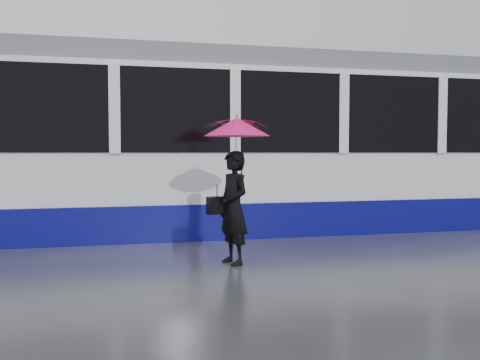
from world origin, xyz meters
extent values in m
plane|color=#29292E|center=(0.00, 0.00, 0.00)|extent=(90.00, 90.00, 0.00)
cube|color=#3F3D38|center=(0.00, 1.78, 0.01)|extent=(34.00, 0.07, 0.02)
cube|color=#3F3D38|center=(0.00, 3.22, 0.01)|extent=(34.00, 0.07, 0.02)
cube|color=white|center=(2.36, 2.50, 1.52)|extent=(24.00, 2.40, 2.95)
cube|color=#090A6A|center=(2.36, 2.50, 0.31)|extent=(24.00, 2.56, 0.62)
cube|color=black|center=(2.36, 2.50, 2.20)|extent=(23.00, 2.48, 1.40)
cube|color=slate|center=(2.36, 2.50, 3.17)|extent=(23.60, 2.20, 0.35)
imported|color=black|center=(-0.62, -0.67, 0.76)|extent=(0.52, 0.64, 1.52)
imported|color=#E7134A|center=(-0.57, -0.67, 1.60)|extent=(1.05, 1.06, 0.76)
cone|color=#E7134A|center=(-0.57, -0.67, 1.84)|extent=(1.13, 1.13, 0.25)
cylinder|color=black|center=(-0.57, -0.67, 1.98)|extent=(0.01, 0.01, 0.06)
cylinder|color=black|center=(-0.50, -0.65, 1.32)|extent=(0.02, 0.02, 0.67)
cube|color=black|center=(-0.84, -0.65, 0.80)|extent=(0.29, 0.20, 0.24)
cylinder|color=black|center=(-0.84, -0.65, 1.00)|extent=(0.01, 0.01, 0.18)
camera|label=1|loc=(-2.25, -7.61, 1.51)|focal=40.00mm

